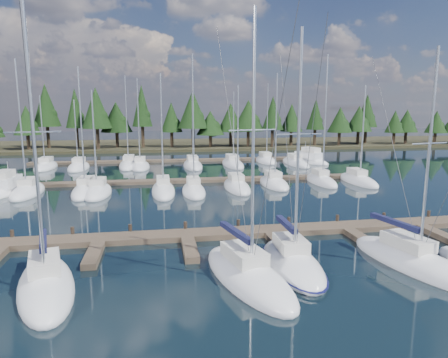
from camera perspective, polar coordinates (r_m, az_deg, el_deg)
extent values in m
plane|color=black|center=(40.69, -6.61, -3.06)|extent=(260.00, 260.00, 0.00)
cube|color=#2F2C1A|center=(100.00, -8.41, 4.85)|extent=(220.00, 30.00, 0.60)
cube|color=brown|center=(29.08, -5.38, -7.99)|extent=(44.00, 2.00, 0.40)
cube|color=brown|center=(26.50, -18.14, -10.28)|extent=(0.90, 4.00, 0.40)
cube|color=brown|center=(26.25, -4.89, -10.00)|extent=(0.90, 4.00, 0.40)
cube|color=brown|center=(27.34, 7.91, -9.23)|extent=(0.90, 4.00, 0.40)
cube|color=brown|center=(29.63, 19.17, -8.17)|extent=(0.90, 4.00, 0.40)
cube|color=brown|center=(32.87, 28.47, -7.06)|extent=(0.90, 4.00, 0.40)
cylinder|color=#30231A|center=(31.56, -28.00, -7.22)|extent=(0.26, 0.26, 0.90)
cylinder|color=#30231A|center=(30.51, -20.81, -7.25)|extent=(0.26, 0.26, 0.90)
cylinder|color=#30231A|center=(29.97, -13.23, -7.16)|extent=(0.26, 0.26, 0.90)
cylinder|color=#30231A|center=(29.95, -5.52, -6.94)|extent=(0.26, 0.26, 0.90)
cylinder|color=#30231A|center=(30.47, 2.05, -6.61)|extent=(0.26, 0.26, 0.90)
cylinder|color=#30231A|center=(31.49, 9.24, -6.18)|extent=(0.26, 0.26, 0.90)
cylinder|color=#30231A|center=(32.96, 15.88, -5.70)|extent=(0.26, 0.26, 0.90)
cylinder|color=#30231A|center=(34.83, 21.86, -5.21)|extent=(0.26, 0.26, 0.90)
cylinder|color=#30231A|center=(37.05, 27.18, -4.71)|extent=(0.26, 0.26, 0.90)
cube|color=brown|center=(50.43, -7.21, -0.28)|extent=(50.00, 1.80, 0.40)
cube|color=brown|center=(70.19, -7.89, 2.61)|extent=(46.00, 1.80, 0.40)
ellipsoid|color=silver|center=(22.95, -24.05, -14.04)|extent=(4.71, 8.74, 1.90)
cube|color=beige|center=(22.90, -24.27, -10.88)|extent=(2.11, 2.95, 0.70)
cylinder|color=silver|center=(20.76, -25.48, 4.30)|extent=(0.19, 0.19, 12.91)
cylinder|color=silver|center=(23.60, -24.40, -8.34)|extent=(1.03, 3.58, 0.12)
cube|color=#131536|center=(23.56, -24.43, -7.99)|extent=(1.21, 3.47, 0.30)
cylinder|color=silver|center=(20.71, -25.61, 6.08)|extent=(2.39, 0.68, 0.07)
cylinder|color=#3F3F44|center=(18.99, -25.56, 3.39)|extent=(0.93, 3.50, 13.22)
cylinder|color=#3F3F44|center=(22.97, -25.34, 4.40)|extent=(1.14, 4.31, 13.22)
ellipsoid|color=silver|center=(22.29, 3.39, -13.87)|extent=(5.02, 9.56, 1.90)
cube|color=beige|center=(22.22, 2.89, -10.61)|extent=(2.27, 3.22, 0.70)
cylinder|color=silver|center=(20.05, 4.19, 5.15)|extent=(0.19, 0.19, 12.96)
cylinder|color=silver|center=(22.90, 1.69, -7.97)|extent=(1.06, 3.93, 0.12)
cube|color=#131536|center=(22.85, 1.70, -7.61)|extent=(1.24, 3.80, 0.30)
cylinder|color=silver|center=(20.00, 4.22, 6.99)|extent=(2.60, 0.70, 0.07)
cylinder|color=#3F3F44|center=(18.35, 7.00, 4.17)|extent=(0.96, 3.85, 13.26)
cylinder|color=#3F3F44|center=(22.23, 1.32, 5.26)|extent=(1.18, 4.73, 13.27)
ellipsoid|color=silver|center=(24.21, 9.72, -12.01)|extent=(2.93, 7.64, 1.90)
cube|color=beige|center=(24.13, 9.52, -9.04)|extent=(1.60, 2.45, 0.70)
cylinder|color=silver|center=(22.19, 10.57, 4.71)|extent=(0.16, 0.16, 12.36)
cylinder|color=silver|center=(24.72, 8.89, -6.72)|extent=(0.15, 3.35, 0.12)
cube|color=#131536|center=(24.68, 8.90, -6.39)|extent=(0.38, 3.20, 0.30)
cylinder|color=silver|center=(22.14, 10.63, 6.30)|extent=(2.58, 0.09, 0.07)
cylinder|color=#3F3F44|center=(20.68, 12.07, 3.86)|extent=(0.06, 3.30, 12.67)
cylinder|color=#3F3F44|center=(24.11, 8.96, 4.81)|extent=(0.06, 4.06, 12.67)
ellipsoid|color=#0C0D3C|center=(24.18, 9.73, -11.85)|extent=(3.04, 7.94, 0.18)
ellipsoid|color=silver|center=(26.55, 25.31, -10.85)|extent=(4.74, 9.65, 1.90)
cube|color=beige|center=(26.46, 24.77, -8.12)|extent=(2.15, 3.23, 0.70)
cylinder|color=silver|center=(24.78, 27.23, 3.24)|extent=(0.19, 0.19, 11.44)
cylinder|color=silver|center=(26.98, 23.17, -6.00)|extent=(1.00, 4.00, 0.12)
cube|color=#131536|center=(26.94, 23.19, -5.69)|extent=(1.18, 3.87, 0.30)
cylinder|color=silver|center=(24.73, 27.34, 4.55)|extent=(2.48, 0.61, 0.07)
cylinder|color=#3F3F44|center=(26.45, 23.20, 3.57)|extent=(1.10, 4.83, 11.75)
ellipsoid|color=silver|center=(48.33, -26.21, -1.76)|extent=(2.77, 8.26, 1.90)
cube|color=beige|center=(48.51, -26.19, -0.28)|extent=(1.52, 2.64, 0.70)
cylinder|color=silver|center=(47.11, -27.06, 7.03)|extent=(0.16, 0.16, 13.18)
ellipsoid|color=silver|center=(46.46, -19.09, -1.72)|extent=(2.76, 8.89, 1.90)
cube|color=beige|center=(46.67, -19.09, -0.16)|extent=(1.52, 2.84, 0.70)
cylinder|color=silver|center=(45.18, -19.70, 7.00)|extent=(0.16, 0.16, 12.46)
ellipsoid|color=silver|center=(45.38, -17.58, -1.90)|extent=(2.82, 7.91, 1.90)
cube|color=beige|center=(45.54, -17.60, -0.32)|extent=(1.55, 2.53, 0.70)
cylinder|color=silver|center=(44.19, -18.06, 5.47)|extent=(0.16, 0.16, 10.06)
ellipsoid|color=silver|center=(44.60, -8.66, -1.74)|extent=(2.52, 9.20, 1.90)
cube|color=beige|center=(44.83, -8.71, -0.12)|extent=(1.38, 2.95, 0.70)
cylinder|color=silver|center=(43.28, -8.89, 6.92)|extent=(0.16, 0.16, 11.80)
ellipsoid|color=silver|center=(43.91, -4.34, -1.84)|extent=(2.46, 7.57, 1.90)
cube|color=beige|center=(44.05, -4.41, -0.22)|extent=(1.35, 2.42, 0.70)
cylinder|color=silver|center=(42.61, -4.43, 8.26)|extent=(0.16, 0.16, 13.73)
ellipsoid|color=silver|center=(46.18, 1.84, -1.23)|extent=(2.69, 8.54, 1.90)
cube|color=beige|center=(46.37, 1.74, 0.33)|extent=(1.48, 2.73, 0.70)
cylinder|color=silver|center=(44.95, 1.99, 6.44)|extent=(0.16, 0.16, 10.71)
ellipsoid|color=silver|center=(48.57, 7.13, -0.74)|extent=(2.81, 7.97, 1.90)
cube|color=beige|center=(48.74, 7.03, 0.73)|extent=(1.55, 2.55, 0.70)
cylinder|color=silver|center=(47.39, 7.46, 7.43)|extent=(0.16, 0.16, 12.17)
ellipsoid|color=silver|center=(51.14, 13.70, -0.41)|extent=(2.43, 7.94, 1.90)
cube|color=beige|center=(51.30, 13.58, 0.99)|extent=(1.34, 2.54, 0.70)
cylinder|color=silver|center=(49.98, 14.26, 8.64)|extent=(0.16, 0.16, 14.43)
ellipsoid|color=silver|center=(52.72, 18.61, -0.34)|extent=(2.60, 8.72, 1.90)
cube|color=beige|center=(52.91, 18.46, 1.02)|extent=(1.43, 2.79, 0.70)
cylinder|color=silver|center=(51.63, 19.23, 6.46)|extent=(0.16, 0.16, 10.89)
ellipsoid|color=silver|center=(67.89, -24.09, 1.53)|extent=(2.89, 8.53, 1.90)
cube|color=beige|center=(68.15, -24.08, 2.58)|extent=(1.59, 2.73, 0.70)
cylinder|color=silver|center=(66.95, -24.55, 6.49)|extent=(0.16, 0.16, 10.14)
ellipsoid|color=silver|center=(65.39, -20.04, 1.51)|extent=(2.92, 8.36, 1.90)
cube|color=beige|center=(65.65, -20.04, 2.59)|extent=(1.61, 2.68, 0.70)
cylinder|color=silver|center=(64.45, -20.40, 6.36)|extent=(0.16, 0.16, 9.46)
ellipsoid|color=silver|center=(66.01, -13.45, 1.92)|extent=(2.89, 11.23, 1.90)
cube|color=beige|center=(66.41, -13.46, 3.01)|extent=(1.59, 3.59, 0.70)
cylinder|color=silver|center=(64.85, -13.75, 8.34)|extent=(0.16, 0.16, 13.12)
ellipsoid|color=silver|center=(63.67, -11.87, 1.68)|extent=(2.88, 8.49, 1.90)
cube|color=beige|center=(63.93, -11.90, 2.80)|extent=(1.58, 2.72, 0.70)
cylinder|color=silver|center=(62.63, -12.13, 8.13)|extent=(0.16, 0.16, 12.63)
ellipsoid|color=silver|center=(63.79, -4.48, 1.89)|extent=(2.90, 10.12, 1.90)
cube|color=beige|center=(64.14, -4.53, 3.01)|extent=(1.59, 3.24, 0.70)
cylinder|color=silver|center=(62.70, -4.52, 7.74)|extent=(0.16, 0.16, 11.36)
ellipsoid|color=silver|center=(65.26, 1.26, 2.10)|extent=(2.99, 10.63, 1.90)
cube|color=beige|center=(65.63, 1.18, 3.20)|extent=(1.64, 3.40, 0.70)
cylinder|color=silver|center=(64.17, 1.37, 7.56)|extent=(0.16, 0.16, 10.79)
ellipsoid|color=silver|center=(69.61, 6.00, 2.55)|extent=(2.99, 8.20, 1.90)
cube|color=beige|center=(69.86, 5.93, 3.57)|extent=(1.64, 2.62, 0.70)
cylinder|color=silver|center=(68.66, 6.20, 8.29)|extent=(0.16, 0.16, 12.27)
ellipsoid|color=silver|center=(67.36, 10.18, 2.19)|extent=(2.75, 10.64, 1.90)
cube|color=beige|center=(67.71, 10.06, 3.26)|extent=(1.51, 3.41, 0.70)
cylinder|color=silver|center=(66.32, 10.49, 7.27)|extent=(0.16, 0.16, 10.29)
ellipsoid|color=silver|center=(50.45, -28.58, -1.56)|extent=(2.90, 8.20, 1.63)
cube|color=silver|center=(50.27, -28.68, -0.36)|extent=(2.14, 4.52, 1.08)
cube|color=beige|center=(49.76, -28.93, 0.59)|extent=(1.56, 2.88, 0.81)
cylinder|color=silver|center=(50.81, -28.50, 1.41)|extent=(0.08, 0.08, 1.45)
ellipsoid|color=silver|center=(70.00, 11.99, 2.38)|extent=(6.16, 9.17, 1.75)
cube|color=silver|center=(69.86, 12.03, 3.33)|extent=(3.92, 5.27, 1.16)
cube|color=beige|center=(69.45, 12.31, 4.08)|extent=(2.69, 3.44, 0.87)
cylinder|color=silver|center=(70.31, 11.57, 4.66)|extent=(0.11, 0.11, 1.55)
cylinder|color=black|center=(93.98, -26.16, 4.75)|extent=(0.70, 0.70, 3.13)
cone|color=black|center=(93.75, -26.37, 7.55)|extent=(5.44, 5.44, 6.09)
ellipsoid|color=black|center=(93.65, -26.01, 6.72)|extent=(3.27, 3.27, 3.27)
cylinder|color=black|center=(96.08, -23.81, 5.49)|extent=(0.70, 0.70, 4.71)
cone|color=black|center=(95.88, -24.11, 9.61)|extent=(5.80, 5.80, 9.15)
ellipsoid|color=black|center=(95.77, -23.72, 8.39)|extent=(3.48, 3.48, 3.48)
cylinder|color=black|center=(93.94, -20.24, 5.54)|extent=(0.70, 0.70, 4.38)
cone|color=black|center=(93.73, -20.48, 9.47)|extent=(4.34, 4.34, 8.52)
ellipsoid|color=black|center=(93.65, -20.10, 8.30)|extent=(2.61, 2.61, 2.61)
cylinder|color=black|center=(89.50, -17.58, 5.50)|extent=(0.70, 0.70, 4.41)
cone|color=black|center=(89.27, -17.80, 9.66)|extent=(6.21, 6.21, 8.57)
ellipsoid|color=black|center=(89.22, -17.41, 8.42)|extent=(3.73, 3.73, 3.73)
cylinder|color=black|center=(92.66, -15.01, 5.46)|extent=(0.70, 0.70, 3.40)
cone|color=black|center=(92.43, -15.15, 8.55)|extent=(6.95, 6.95, 6.61)
ellipsoid|color=black|center=(92.42, -14.80, 7.63)|extent=(4.17, 4.17, 4.17)
cylinder|color=black|center=(90.77, -11.51, 5.91)|extent=(0.70, 0.70, 4.65)
cone|color=black|center=(90.56, -11.66, 10.23)|extent=(4.39, 4.39, 9.05)
ellipsoid|color=black|center=(90.55, -11.30, 8.93)|extent=(2.63, 2.63, 2.63)
cylinder|color=black|center=(90.77, -7.46, 5.62)|extent=(0.70, 0.70, 3.39)
cone|color=black|center=(90.53, -7.53, 8.77)|extent=(4.84, 4.84, 6.59)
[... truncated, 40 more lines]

